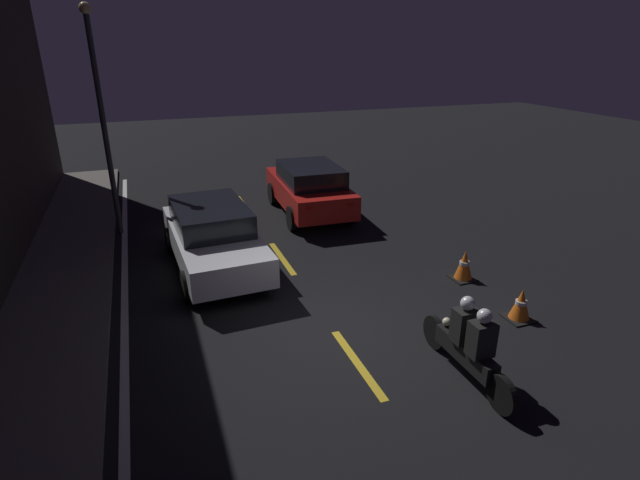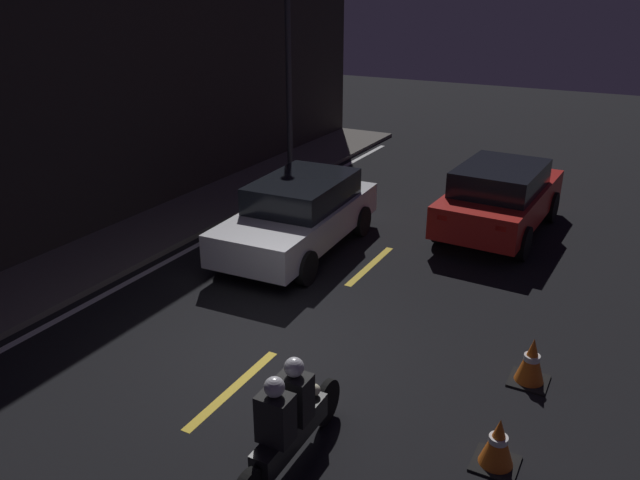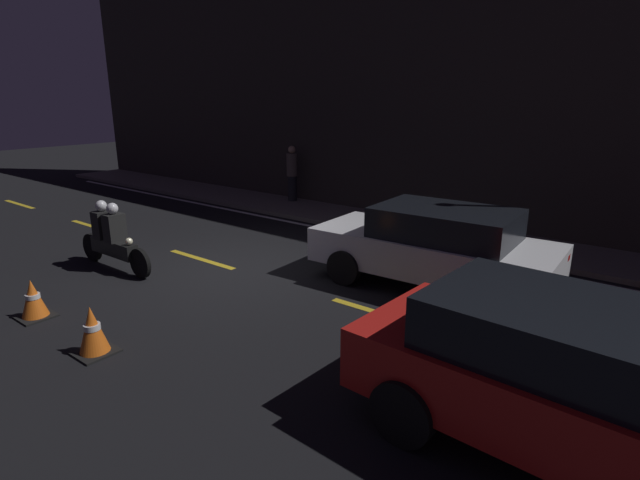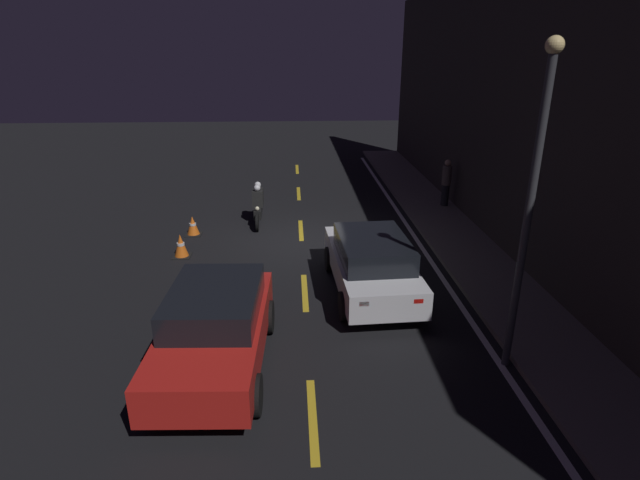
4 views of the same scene
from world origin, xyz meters
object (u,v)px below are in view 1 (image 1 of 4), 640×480
(taxi_red, at_px, (309,188))
(traffic_cone_mid, at_px, (464,265))
(sedan_white, at_px, (213,236))
(street_lamp, at_px, (102,112))
(traffic_cone_near, at_px, (521,305))
(motorcycle, at_px, (470,344))

(taxi_red, height_order, traffic_cone_mid, taxi_red)
(sedan_white, bearing_deg, street_lamp, -148.94)
(sedan_white, bearing_deg, traffic_cone_near, 46.69)
(sedan_white, xyz_separation_m, street_lamp, (3.14, 2.10, 2.45))
(taxi_red, height_order, traffic_cone_near, taxi_red)
(taxi_red, xyz_separation_m, street_lamp, (0.25, 5.41, 2.41))
(motorcycle, xyz_separation_m, traffic_cone_mid, (2.98, -2.03, -0.30))
(sedan_white, xyz_separation_m, traffic_cone_mid, (-2.51, -5.06, -0.45))
(traffic_cone_mid, bearing_deg, taxi_red, 17.99)
(sedan_white, bearing_deg, motorcycle, 26.12)
(taxi_red, xyz_separation_m, traffic_cone_mid, (-5.40, -1.75, -0.49))
(traffic_cone_near, bearing_deg, traffic_cone_mid, -0.34)
(street_lamp, bearing_deg, traffic_cone_near, -136.23)
(motorcycle, bearing_deg, traffic_cone_mid, -34.83)
(sedan_white, distance_m, motorcycle, 6.28)
(sedan_white, bearing_deg, taxi_red, 128.37)
(taxi_red, bearing_deg, sedan_white, 133.74)
(motorcycle, relative_size, street_lamp, 0.40)
(motorcycle, bearing_deg, taxi_red, -2.47)
(taxi_red, bearing_deg, motorcycle, -179.27)
(traffic_cone_mid, relative_size, street_lamp, 0.12)
(sedan_white, height_order, taxi_red, taxi_red)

